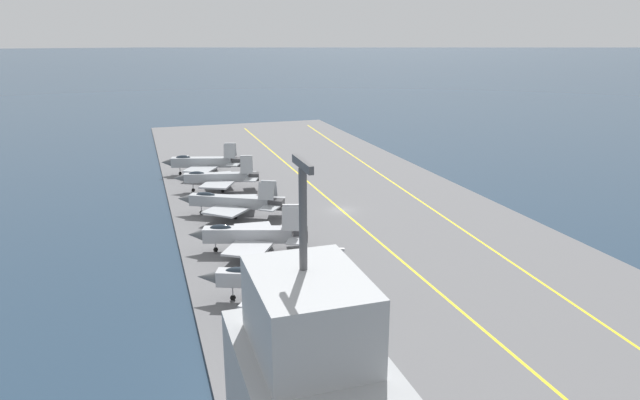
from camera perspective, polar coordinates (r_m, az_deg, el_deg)
ground_plane at (r=92.54m, az=2.17°, el=-1.26°), size 2000.00×2000.00×0.00m
carrier_deck at (r=92.48m, az=2.17°, el=-1.14°), size 188.55×52.84×0.40m
deck_stripe_foul_line at (r=98.15m, az=10.17°, el=-0.22°), size 169.41×10.50×0.01m
deck_stripe_centerline at (r=92.42m, az=2.17°, el=-1.02°), size 169.69×0.36×0.01m
parked_jet_nearest at (r=61.15m, az=-4.10°, el=-7.92°), size 13.70×16.87×6.15m
parked_jet_second at (r=75.06m, az=-6.99°, el=-3.45°), size 13.36×15.84×6.33m
parked_jet_third at (r=89.65m, az=-8.81°, el=-0.15°), size 12.81×16.86×5.95m
parked_jet_fourth at (r=104.35m, az=-10.10°, el=2.25°), size 12.37×15.40×6.42m
parked_jet_fifth at (r=117.10m, az=-11.62°, el=3.73°), size 13.48×16.29×6.33m
island_tower at (r=38.43m, az=-1.10°, el=-18.38°), size 13.79×8.89×20.71m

